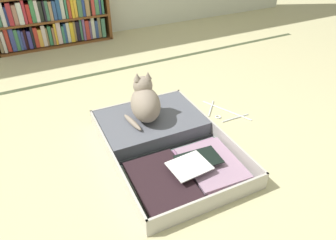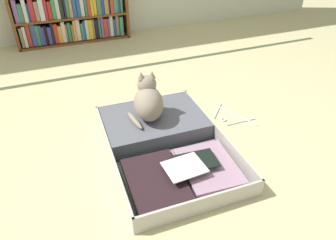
{
  "view_description": "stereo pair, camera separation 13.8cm",
  "coord_description": "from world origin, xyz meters",
  "px_view_note": "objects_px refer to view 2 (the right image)",
  "views": [
    {
      "loc": [
        -0.54,
        -1.11,
        1.16
      ],
      "look_at": [
        0.12,
        0.14,
        0.21
      ],
      "focal_mm": 32.53,
      "sensor_mm": 36.0,
      "label": 1
    },
    {
      "loc": [
        -0.42,
        -1.17,
        1.16
      ],
      "look_at": [
        0.12,
        0.14,
        0.21
      ],
      "focal_mm": 32.53,
      "sensor_mm": 36.0,
      "label": 2
    }
  ],
  "objects_px": {
    "clothes_hanger": "(230,116)",
    "bookshelf": "(69,5)",
    "open_suitcase": "(162,138)",
    "black_cat": "(148,101)"
  },
  "relations": [
    {
      "from": "clothes_hanger",
      "to": "bookshelf",
      "type": "bearing_deg",
      "value": 111.45
    },
    {
      "from": "open_suitcase",
      "to": "clothes_hanger",
      "type": "bearing_deg",
      "value": 11.1
    },
    {
      "from": "open_suitcase",
      "to": "black_cat",
      "type": "height_order",
      "value": "black_cat"
    },
    {
      "from": "open_suitcase",
      "to": "clothes_hanger",
      "type": "relative_size",
      "value": 2.68
    },
    {
      "from": "black_cat",
      "to": "clothes_hanger",
      "type": "relative_size",
      "value": 0.81
    },
    {
      "from": "open_suitcase",
      "to": "bookshelf",
      "type": "bearing_deg",
      "value": 96.11
    },
    {
      "from": "clothes_hanger",
      "to": "open_suitcase",
      "type": "bearing_deg",
      "value": -168.9
    },
    {
      "from": "bookshelf",
      "to": "clothes_hanger",
      "type": "bearing_deg",
      "value": -68.55
    },
    {
      "from": "bookshelf",
      "to": "clothes_hanger",
      "type": "distance_m",
      "value": 2.14
    },
    {
      "from": "open_suitcase",
      "to": "black_cat",
      "type": "xyz_separation_m",
      "value": [
        -0.02,
        0.17,
        0.17
      ]
    }
  ]
}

